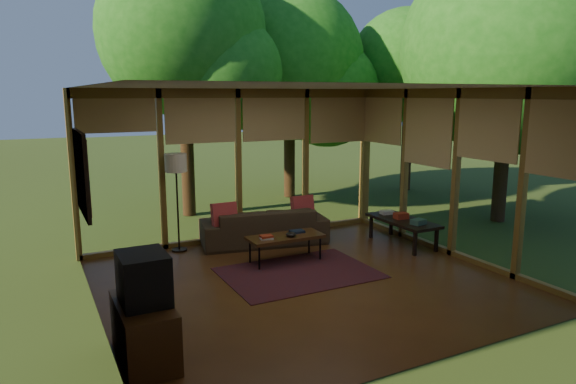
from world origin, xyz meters
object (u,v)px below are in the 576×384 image
sofa (264,226)px  floor_lamp (176,168)px  media_cabinet (144,331)px  television (143,278)px  side_console (403,222)px  coffee_table (285,238)px

sofa → floor_lamp: 1.84m
media_cabinet → floor_lamp: 3.80m
media_cabinet → television: (0.02, 0.00, 0.55)m
television → side_console: television is taller
television → side_console: 5.26m
coffee_table → sofa: bearing=83.8°
media_cabinet → television: size_ratio=1.82×
sofa → media_cabinet: (-2.73, -3.15, -0.02)m
sofa → television: bearing=60.0°
media_cabinet → television: bearing=0.0°
television → floor_lamp: 3.67m
sofa → floor_lamp: size_ratio=1.33×
coffee_table → side_console: 2.26m
side_console → coffee_table: bearing=177.6°
sofa → coffee_table: 1.08m
television → floor_lamp: bearing=69.8°
television → side_console: size_ratio=0.39×
sofa → coffee_table: sofa is taller
floor_lamp → media_cabinet: bearing=-110.5°
television → floor_lamp: size_ratio=0.33×
media_cabinet → coffee_table: size_ratio=0.83×
media_cabinet → coffee_table: bearing=38.5°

